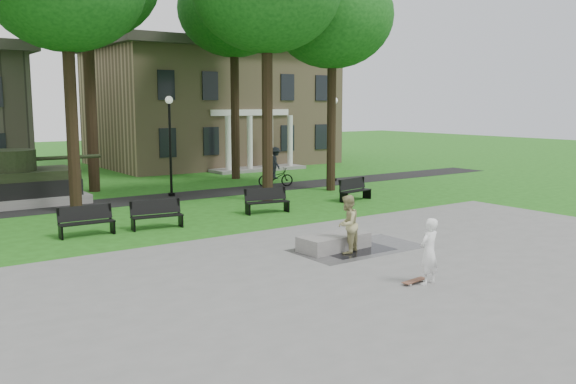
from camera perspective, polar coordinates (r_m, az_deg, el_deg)
name	(u,v)px	position (r m, az deg, el deg)	size (l,w,h in m)	color
ground	(324,246)	(18.94, 3.36, -5.09)	(120.00, 120.00, 0.00)	#205814
plaza	(452,285)	(15.48, 15.07, -8.38)	(22.00, 16.00, 0.02)	gray
footpath	(164,198)	(29.13, -11.49, -0.52)	(44.00, 2.60, 0.01)	black
building_right	(211,104)	(45.77, -7.20, 8.15)	(17.00, 12.00, 8.60)	#9E8460
tree_3	(332,17)	(31.14, 4.18, 16.04)	(6.00, 6.00, 11.19)	black
tree_5	(234,9)	(36.16, -5.09, 16.65)	(6.40, 6.40, 12.44)	black
lamp_mid	(170,138)	(29.32, -10.98, 5.02)	(0.36, 0.36, 4.73)	black
lamp_right	(334,132)	(34.64, 4.35, 5.62)	(0.36, 0.36, 4.73)	black
tank_monument	(6,186)	(29.07, -24.89, 0.55)	(7.45, 3.40, 2.40)	gray
puddle	(358,250)	(18.40, 6.54, -5.46)	(2.20, 1.20, 0.00)	black
concrete_block	(334,242)	(18.43, 4.31, -4.69)	(2.20, 1.00, 0.45)	gray
skateboard	(414,282)	(15.36, 11.74, -8.22)	(0.78, 0.20, 0.07)	brown
skateboarder	(429,251)	(15.14, 13.05, -5.44)	(0.60, 0.39, 1.63)	white
friend_watching	(347,224)	(17.90, 5.57, -3.02)	(0.84, 0.65, 1.72)	tan
cyclist	(276,170)	(32.35, -1.17, 2.03)	(2.01, 1.22, 2.11)	black
park_bench_0	(86,220)	(21.38, -18.38, -2.53)	(1.81, 0.58, 1.00)	black
park_bench_1	(156,214)	(21.98, -12.24, -2.00)	(1.84, 0.77, 1.00)	black
park_bench_2	(266,200)	(24.55, -2.05, -0.76)	(1.85, 0.83, 1.00)	black
park_bench_3	(354,189)	(27.89, 6.23, 0.28)	(1.85, 0.85, 1.00)	black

